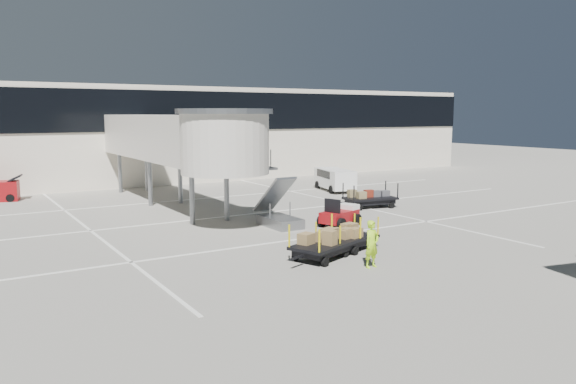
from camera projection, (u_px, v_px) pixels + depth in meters
name	position (u px, v px, depth m)	size (l,w,h in m)	color
ground	(363.00, 242.00, 25.48)	(140.00, 140.00, 0.00)	#9C988B
lane_markings	(253.00, 213.00, 33.01)	(40.00, 30.00, 0.02)	white
terminal	(147.00, 132.00, 49.99)	(64.00, 12.11, 15.20)	white
jet_bridge	(180.00, 139.00, 33.17)	(5.70, 20.40, 6.03)	beige
baggage_tug	(340.00, 215.00, 29.13)	(2.49, 2.05, 1.48)	maroon
suitcase_cart	(370.00, 199.00, 34.69)	(3.99, 2.12, 1.53)	black
box_cart_near	(346.00, 238.00, 23.87)	(3.53, 2.10, 1.35)	black
box_cart_far	(326.00, 245.00, 22.50)	(3.93, 2.59, 1.52)	black
ground_worker	(372.00, 244.00, 21.17)	(0.66, 0.43, 1.82)	#A6E718
minivan	(334.00, 178.00, 42.38)	(2.71, 4.57, 1.62)	white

